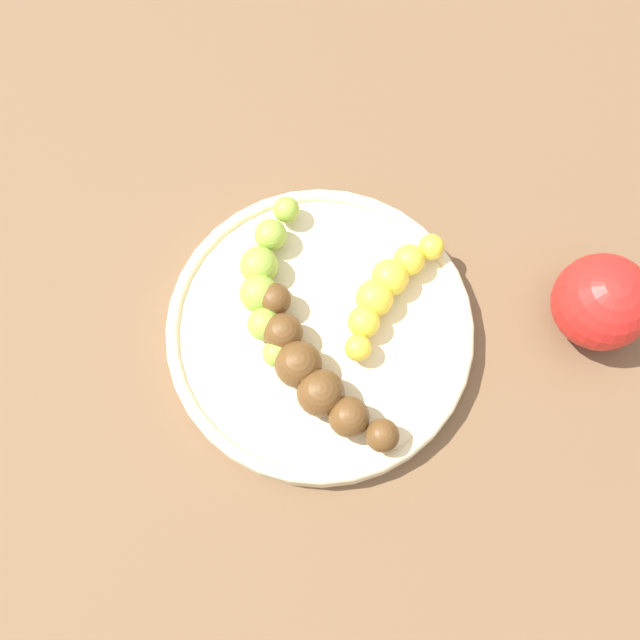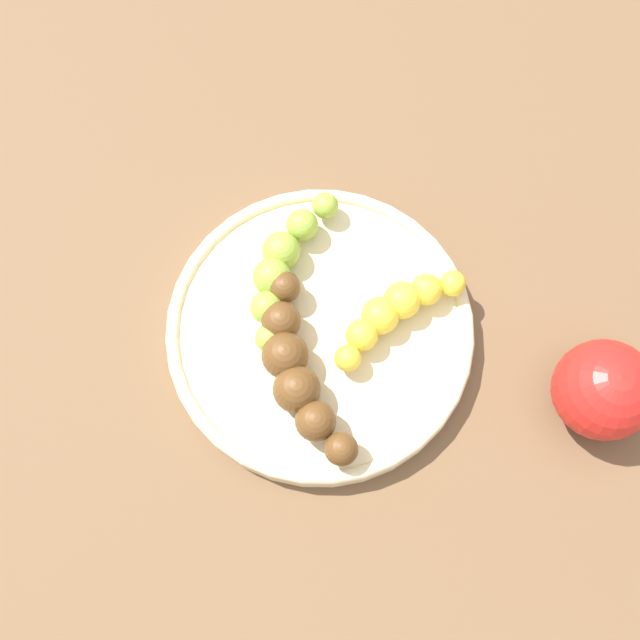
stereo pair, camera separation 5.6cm
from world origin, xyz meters
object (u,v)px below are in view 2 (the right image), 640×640
(fruit_bowl, at_px, (320,331))
(banana_yellow, at_px, (394,311))
(banana_green, at_px, (284,265))
(banana_overripe, at_px, (297,370))
(apple_red, at_px, (604,390))

(fruit_bowl, height_order, banana_yellow, banana_yellow)
(fruit_bowl, relative_size, banana_yellow, 2.00)
(fruit_bowl, xyz_separation_m, banana_yellow, (0.02, 0.05, 0.02))
(banana_green, bearing_deg, banana_yellow, 177.02)
(banana_overripe, xyz_separation_m, banana_yellow, (-0.01, 0.08, -0.00))
(banana_yellow, bearing_deg, fruit_bowl, 62.54)
(apple_red, bearing_deg, fruit_bowl, -131.63)
(apple_red, bearing_deg, banana_green, -140.17)
(banana_yellow, height_order, banana_green, same)
(banana_yellow, relative_size, apple_red, 1.60)
(apple_red, bearing_deg, banana_yellow, -139.47)
(banana_green, xyz_separation_m, apple_red, (0.19, 0.16, 0.00))
(fruit_bowl, height_order, banana_overripe, banana_overripe)
(fruit_bowl, xyz_separation_m, banana_green, (-0.05, -0.00, 0.02))
(banana_overripe, xyz_separation_m, apple_red, (0.11, 0.19, -0.00))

